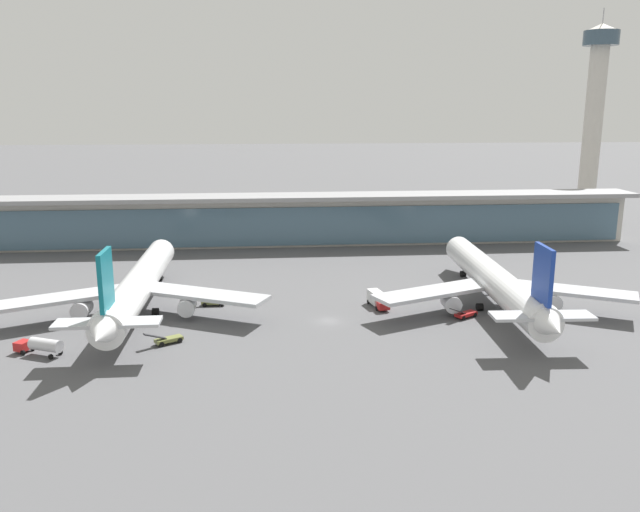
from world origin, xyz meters
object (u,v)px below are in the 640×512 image
(service_truck_near_nose_red, at_px, (40,345))
(airliner_centre_stand, at_px, (495,281))
(service_truck_by_tail_olive, at_px, (168,339))
(service_truck_under_wing_red, at_px, (465,314))
(service_truck_on_taxiway_blue, at_px, (506,289))
(airliner_left_stand, at_px, (138,285))
(service_truck_mid_apron_red, at_px, (377,299))
(control_tower, at_px, (595,108))
(service_truck_at_far_stand_olive, at_px, (212,302))

(service_truck_near_nose_red, bearing_deg, airliner_centre_stand, 12.40)
(service_truck_by_tail_olive, bearing_deg, service_truck_near_nose_red, -170.53)
(service_truck_near_nose_red, relative_size, service_truck_under_wing_red, 1.35)
(service_truck_near_nose_red, bearing_deg, service_truck_on_taxiway_blue, 17.52)
(service_truck_near_nose_red, bearing_deg, airliner_left_stand, 59.98)
(service_truck_by_tail_olive, bearing_deg, airliner_centre_stand, 13.32)
(airliner_left_stand, xyz_separation_m, airliner_centre_stand, (71.88, -2.73, 0.00))
(airliner_centre_stand, bearing_deg, service_truck_on_taxiway_blue, 57.51)
(service_truck_mid_apron_red, height_order, control_tower, control_tower)
(service_truck_by_tail_olive, bearing_deg, service_truck_at_far_stand_olive, 74.27)
(control_tower, bearing_deg, service_truck_at_far_stand_olive, -143.56)
(service_truck_near_nose_red, xyz_separation_m, service_truck_by_tail_olive, (20.27, 3.38, -0.90))
(airliner_left_stand, distance_m, service_truck_mid_apron_red, 48.29)
(airliner_centre_stand, height_order, service_truck_on_taxiway_blue, airliner_centre_stand)
(control_tower, bearing_deg, service_truck_mid_apron_red, -133.80)
(airliner_centre_stand, xyz_separation_m, service_truck_mid_apron_red, (-23.76, 2.68, -4.06))
(service_truck_near_nose_red, xyz_separation_m, service_truck_on_taxiway_blue, (90.57, 28.59, -0.90))
(service_truck_near_nose_red, bearing_deg, service_truck_at_far_stand_olive, 43.36)
(service_truck_mid_apron_red, bearing_deg, service_truck_at_far_stand_olive, 173.85)
(service_truck_under_wing_red, bearing_deg, service_truck_at_far_stand_olive, 166.15)
(airliner_left_stand, relative_size, service_truck_near_nose_red, 7.79)
(service_truck_by_tail_olive, height_order, service_truck_on_taxiway_blue, same)
(airliner_left_stand, height_order, control_tower, control_tower)
(service_truck_on_taxiway_blue, bearing_deg, control_tower, 54.76)
(service_truck_near_nose_red, relative_size, service_truck_on_taxiway_blue, 1.29)
(airliner_left_stand, xyz_separation_m, service_truck_mid_apron_red, (48.12, -0.06, -4.06))
(airliner_left_stand, bearing_deg, service_truck_near_nose_red, -120.02)
(service_truck_mid_apron_red, distance_m, service_truck_by_tail_olive, 43.90)
(airliner_left_stand, xyz_separation_m, service_truck_at_far_stand_olive, (14.05, 3.61, -4.94))
(airliner_centre_stand, relative_size, service_truck_at_far_stand_olive, 10.07)
(airliner_centre_stand, relative_size, control_tower, 0.93)
(service_truck_on_taxiway_blue, bearing_deg, service_truck_at_far_stand_olive, -176.67)
(service_truck_under_wing_red, distance_m, control_tower, 138.85)
(service_truck_by_tail_olive, relative_size, service_truck_at_far_stand_olive, 0.96)
(airliner_centre_stand, height_order, service_truck_at_far_stand_olive, airliner_centre_stand)
(airliner_centre_stand, relative_size, service_truck_on_taxiway_blue, 10.04)
(service_truck_near_nose_red, bearing_deg, service_truck_mid_apron_red, 19.33)
(service_truck_at_far_stand_olive, relative_size, control_tower, 0.09)
(service_truck_mid_apron_red, xyz_separation_m, service_truck_by_tail_olive, (-40.12, -17.80, -0.88))
(service_truck_under_wing_red, relative_size, service_truck_on_taxiway_blue, 0.95)
(airliner_left_stand, bearing_deg, control_tower, 34.65)
(service_truck_under_wing_red, bearing_deg, airliner_centre_stand, 37.33)
(service_truck_at_far_stand_olive, bearing_deg, service_truck_by_tail_olive, -105.73)
(service_truck_near_nose_red, bearing_deg, service_truck_by_tail_olive, 9.47)
(service_truck_under_wing_red, bearing_deg, control_tower, 53.74)
(service_truck_under_wing_red, height_order, control_tower, control_tower)
(airliner_centre_stand, relative_size, service_truck_near_nose_red, 7.81)
(service_truck_by_tail_olive, xyz_separation_m, service_truck_on_taxiway_blue, (70.30, 25.21, 0.00))
(airliner_left_stand, relative_size, service_truck_mid_apron_red, 8.97)
(service_truck_under_wing_red, distance_m, service_truck_mid_apron_red, 18.14)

